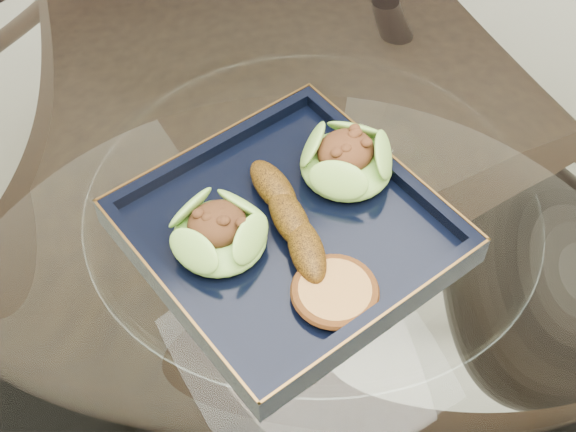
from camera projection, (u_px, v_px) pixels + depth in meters
dining_table at (308, 324)px, 0.92m from camera, size 1.13×1.13×0.77m
dining_chair at (263, 64)px, 1.21m from camera, size 0.52×0.52×1.05m
navy_plate at (288, 235)px, 0.78m from camera, size 0.30×0.30×0.02m
lettuce_wrap_left at (219, 234)px, 0.75m from camera, size 0.09×0.09×0.03m
lettuce_wrap_right at (346, 162)px, 0.80m from camera, size 0.12×0.12×0.03m
roasted_plantain at (289, 218)px, 0.76m from camera, size 0.05×0.15×0.03m
crumb_patty at (335, 293)px, 0.72m from camera, size 0.08×0.08×0.01m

